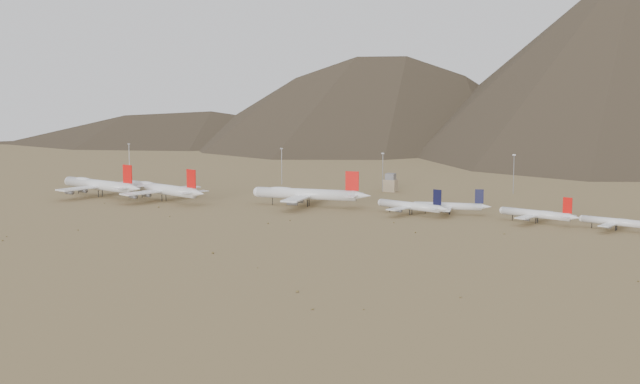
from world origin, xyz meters
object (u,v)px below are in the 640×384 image
at_px(narrowbody_a, 411,206).
at_px(widebody_east, 307,194).
at_px(control_tower, 390,183).
at_px(widebody_west, 99,185).
at_px(narrowbody_b, 450,206).
at_px(widebody_centre, 163,189).

bearing_deg(narrowbody_a, widebody_east, -168.01).
bearing_deg(control_tower, widebody_east, -106.00).
xyz_separation_m(widebody_west, narrowbody_a, (204.21, 4.09, -2.54)).
height_order(narrowbody_b, control_tower, narrowbody_b).
distance_m(widebody_centre, narrowbody_a, 156.27).
xyz_separation_m(widebody_centre, control_tower, (114.23, 96.43, -2.03)).
relative_size(widebody_west, widebody_centre, 1.05).
relative_size(widebody_centre, widebody_east, 0.95).
distance_m(widebody_west, widebody_east, 138.79).
bearing_deg(narrowbody_b, control_tower, 117.29).
xyz_separation_m(widebody_east, control_tower, (23.96, 83.58, -2.12)).
relative_size(narrowbody_b, control_tower, 3.61).
bearing_deg(widebody_east, narrowbody_a, -11.26).
bearing_deg(widebody_east, narrowbody_b, -3.15).
xyz_separation_m(widebody_west, narrowbody_b, (223.50, 14.06, -2.88)).
distance_m(widebody_east, narrowbody_a, 66.34).
height_order(widebody_west, widebody_east, widebody_west).
bearing_deg(narrowbody_b, widebody_centre, 175.23).
distance_m(narrowbody_b, control_tower, 101.44).
relative_size(widebody_centre, narrowbody_b, 1.58).
xyz_separation_m(narrowbody_a, narrowbody_b, (19.29, 9.97, -0.34)).
height_order(widebody_west, control_tower, widebody_west).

